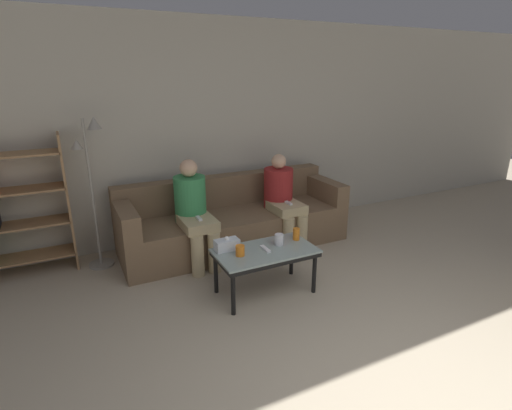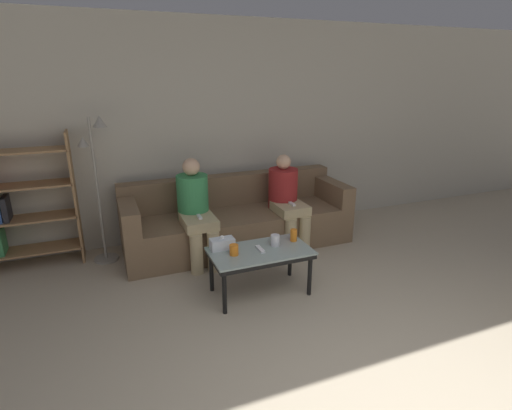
% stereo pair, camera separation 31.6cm
% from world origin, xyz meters
% --- Properties ---
extents(wall_back, '(12.00, 0.06, 2.60)m').
position_xyz_m(wall_back, '(0.00, 3.64, 1.30)').
color(wall_back, '#B7B2A3').
rests_on(wall_back, ground_plane).
extents(couch, '(2.65, 0.86, 0.80)m').
position_xyz_m(couch, '(0.00, 3.13, 0.30)').
color(couch, brown).
rests_on(couch, ground_plane).
extents(coffee_table, '(0.93, 0.51, 0.44)m').
position_xyz_m(coffee_table, '(-0.18, 1.98, 0.39)').
color(coffee_table, '#8C9E99').
rests_on(coffee_table, ground_plane).
extents(cup_near_left, '(0.07, 0.07, 0.12)m').
position_xyz_m(cup_near_left, '(0.20, 2.05, 0.50)').
color(cup_near_left, orange).
rests_on(cup_near_left, coffee_table).
extents(cup_near_right, '(0.08, 0.08, 0.10)m').
position_xyz_m(cup_near_right, '(-0.43, 1.97, 0.49)').
color(cup_near_right, orange).
rests_on(cup_near_right, coffee_table).
extents(cup_far_center, '(0.08, 0.08, 0.11)m').
position_xyz_m(cup_far_center, '(-0.01, 2.02, 0.49)').
color(cup_far_center, silver).
rests_on(cup_far_center, coffee_table).
extents(tissue_box, '(0.22, 0.12, 0.13)m').
position_xyz_m(tissue_box, '(-0.49, 2.14, 0.49)').
color(tissue_box, silver).
rests_on(tissue_box, coffee_table).
extents(game_remote, '(0.04, 0.15, 0.02)m').
position_xyz_m(game_remote, '(-0.18, 1.98, 0.45)').
color(game_remote, white).
rests_on(game_remote, coffee_table).
extents(bookshelf, '(0.97, 0.32, 1.42)m').
position_xyz_m(bookshelf, '(-2.33, 3.41, 0.68)').
color(bookshelf, '#9E754C').
rests_on(bookshelf, ground_plane).
extents(standing_lamp, '(0.31, 0.26, 1.58)m').
position_xyz_m(standing_lamp, '(-1.49, 3.27, 0.97)').
color(standing_lamp, gray).
rests_on(standing_lamp, ground_plane).
extents(seated_person_left_end, '(0.34, 0.69, 1.12)m').
position_xyz_m(seated_person_left_end, '(-0.55, 2.92, 0.60)').
color(seated_person_left_end, tan).
rests_on(seated_person_left_end, ground_plane).
extents(seated_person_mid_left, '(0.35, 0.65, 1.08)m').
position_xyz_m(seated_person_mid_left, '(0.55, 2.93, 0.58)').
color(seated_person_mid_left, tan).
rests_on(seated_person_mid_left, ground_plane).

